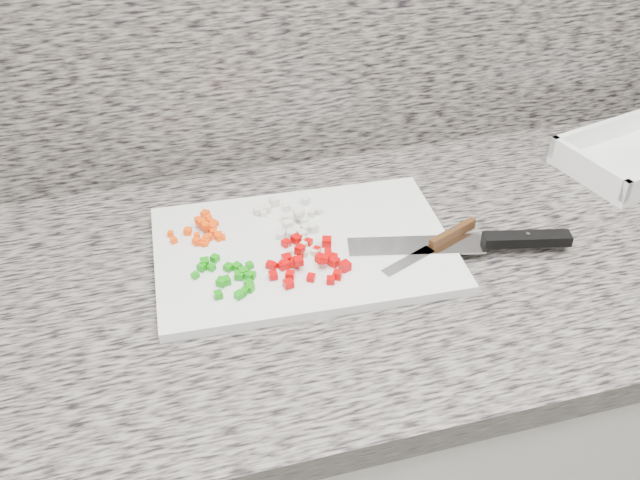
{
  "coord_description": "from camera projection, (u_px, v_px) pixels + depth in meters",
  "views": [
    {
      "loc": [
        -0.31,
        0.66,
        1.56
      ],
      "look_at": [
        -0.09,
        1.45,
        0.93
      ],
      "focal_mm": 40.0,
      "sensor_mm": 36.0,
      "label": 1
    }
  ],
  "objects": [
    {
      "name": "onion_pile",
      "position": [
        292.0,
        218.0,
        1.1
      ],
      "size": [
        0.11,
        0.11,
        0.02
      ],
      "color": "beige",
      "rests_on": "cutting_board"
    },
    {
      "name": "red_pepper_pile",
      "position": [
        308.0,
        260.0,
        1.01
      ],
      "size": [
        0.12,
        0.12,
        0.02
      ],
      "color": "#C10203",
      "rests_on": "cutting_board"
    },
    {
      "name": "cutting_board",
      "position": [
        303.0,
        249.0,
        1.06
      ],
      "size": [
        0.45,
        0.31,
        0.01
      ],
      "primitive_type": "cube",
      "rotation": [
        0.0,
        0.0,
        -0.05
      ],
      "color": "silver",
      "rests_on": "countertop"
    },
    {
      "name": "garlic_pile",
      "position": [
        302.0,
        250.0,
        1.04
      ],
      "size": [
        0.05,
        0.05,
        0.01
      ],
      "color": "beige",
      "rests_on": "cutting_board"
    },
    {
      "name": "paring_knife",
      "position": [
        442.0,
        240.0,
        1.05
      ],
      "size": [
        0.17,
        0.09,
        0.02
      ],
      "rotation": [
        0.0,
        0.0,
        0.41
      ],
      "color": "silver",
      "rests_on": "cutting_board"
    },
    {
      "name": "tray",
      "position": [
        634.0,
        159.0,
        1.25
      ],
      "size": [
        0.27,
        0.22,
        0.05
      ],
      "rotation": [
        0.0,
        0.0,
        0.23
      ],
      "color": "white",
      "rests_on": "countertop"
    },
    {
      "name": "carrot_pile",
      "position": [
        204.0,
        230.0,
        1.07
      ],
      "size": [
        0.08,
        0.09,
        0.02
      ],
      "color": "#FF4605",
      "rests_on": "cutting_board"
    },
    {
      "name": "countertop",
      "position": [
        380.0,
        265.0,
        1.07
      ],
      "size": [
        3.96,
        0.64,
        0.04
      ],
      "primitive_type": "cube",
      "color": "slate",
      "rests_on": "cabinet"
    },
    {
      "name": "cabinet",
      "position": [
        368.0,
        450.0,
        1.34
      ],
      "size": [
        3.92,
        0.62,
        0.86
      ],
      "primitive_type": "cube",
      "color": "silver",
      "rests_on": "ground"
    },
    {
      "name": "green_pepper_pile",
      "position": [
        230.0,
        275.0,
        0.99
      ],
      "size": [
        0.09,
        0.1,
        0.01
      ],
      "color": "#138D0C",
      "rests_on": "cutting_board"
    },
    {
      "name": "chef_knife",
      "position": [
        489.0,
        241.0,
        1.05
      ],
      "size": [
        0.33,
        0.11,
        0.02
      ],
      "rotation": [
        0.0,
        0.0,
        -0.22
      ],
      "color": "silver",
      "rests_on": "cutting_board"
    }
  ]
}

